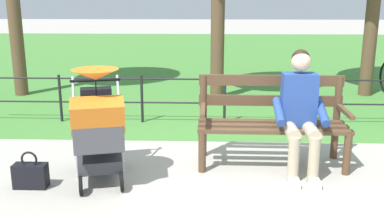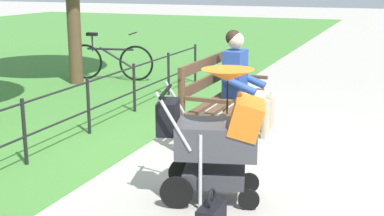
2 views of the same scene
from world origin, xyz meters
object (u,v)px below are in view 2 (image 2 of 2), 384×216
stroller (218,134)px  bicycle (110,61)px  person_on_bench (244,80)px  park_bench (219,95)px

stroller → bicycle: stroller is taller
stroller → bicycle: bearing=-141.0°
bicycle → person_on_bench: bearing=52.7°
stroller → person_on_bench: bearing=-169.7°
person_on_bench → bicycle: person_on_bench is taller
person_on_bench → bicycle: 4.19m
park_bench → bicycle: (-2.79, -3.10, -0.16)m
person_on_bench → stroller: bearing=10.3°
stroller → bicycle: (-4.56, -3.69, -0.23)m
park_bench → bicycle: size_ratio=0.98×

